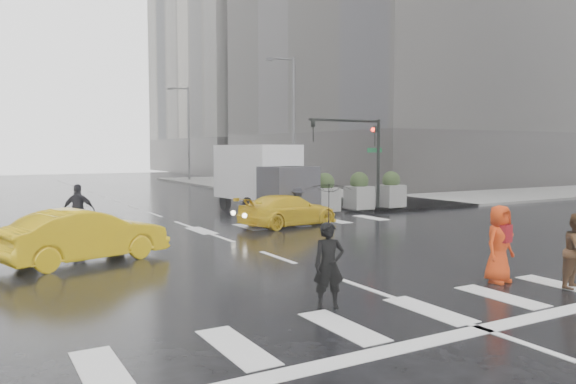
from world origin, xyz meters
TOP-DOWN VIEW (x-y plane):
  - ground at (0.00, 0.00)m, footprint 120.00×120.00m
  - sidewalk_ne at (19.50, 17.50)m, footprint 35.00×35.00m
  - building_ne_far at (29.00, 56.00)m, footprint 26.05×26.05m
  - road_markings at (0.00, 0.00)m, footprint 18.00×48.00m
  - traffic_signal_pole at (9.01, 8.01)m, footprint 4.45×0.42m
  - street_lamp_near at (10.87, 18.00)m, footprint 2.15×0.22m
  - street_lamp_far at (10.87, 38.00)m, footprint 2.15×0.22m
  - planter_west at (7.00, 8.20)m, footprint 1.10×1.10m
  - planter_mid at (9.00, 8.20)m, footprint 1.10×1.10m
  - planter_east at (11.00, 8.20)m, footprint 1.10×1.10m
  - pedestrian_black at (-1.55, -4.90)m, footprint 1.23×1.24m
  - pedestrian_orange at (2.98, -5.12)m, footprint 0.95×0.70m
  - pedestrian_far_a at (-4.24, 6.59)m, footprint 1.25×1.00m
  - pedestrian_far_b at (4.05, 5.70)m, footprint 1.06×0.71m
  - taxi_mid at (-4.82, 2.02)m, footprint 4.64×2.70m
  - taxi_rear at (3.48, 5.49)m, footprint 4.04×2.38m
  - box_truck at (4.58, 9.65)m, footprint 2.30×6.13m

SIDE VIEW (x-z plane):
  - ground at x=0.00m, z-range 0.00..0.00m
  - road_markings at x=0.00m, z-range 0.00..0.01m
  - sidewalk_ne at x=19.50m, z-range 0.00..0.15m
  - taxi_rear at x=3.48m, z-range 0.00..1.25m
  - taxi_mid at x=-4.82m, z-range 0.00..1.45m
  - pedestrian_far_b at x=4.05m, z-range 0.00..1.51m
  - pedestrian_orange at x=2.98m, z-range 0.01..1.79m
  - pedestrian_far_a at x=-4.24m, z-range 0.00..1.85m
  - planter_west at x=7.00m, z-range 0.08..1.88m
  - planter_mid at x=9.00m, z-range 0.08..1.88m
  - planter_east at x=11.00m, z-range 0.08..1.88m
  - pedestrian_black at x=-1.55m, z-range 0.40..2.83m
  - box_truck at x=4.58m, z-range 0.11..3.37m
  - traffic_signal_pole at x=9.01m, z-range 0.97..5.47m
  - street_lamp_near at x=10.87m, z-range 0.45..9.45m
  - street_lamp_far at x=10.87m, z-range 0.45..9.45m
  - building_ne_far at x=29.00m, z-range -1.73..34.27m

